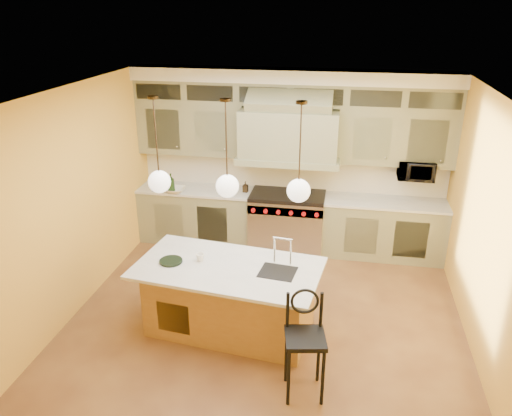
% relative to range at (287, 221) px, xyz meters
% --- Properties ---
extents(floor, '(5.00, 5.00, 0.00)m').
position_rel_range_xyz_m(floor, '(0.00, -2.14, -0.49)').
color(floor, brown).
rests_on(floor, ground).
extents(ceiling, '(5.00, 5.00, 0.00)m').
position_rel_range_xyz_m(ceiling, '(0.00, -2.14, 2.41)').
color(ceiling, white).
rests_on(ceiling, wall_back).
extents(wall_back, '(5.00, 0.00, 5.00)m').
position_rel_range_xyz_m(wall_back, '(0.00, 0.36, 0.96)').
color(wall_back, gold).
rests_on(wall_back, ground).
extents(wall_front, '(5.00, 0.00, 5.00)m').
position_rel_range_xyz_m(wall_front, '(0.00, -4.64, 0.96)').
color(wall_front, gold).
rests_on(wall_front, ground).
extents(wall_left, '(0.00, 5.00, 5.00)m').
position_rel_range_xyz_m(wall_left, '(-2.50, -2.14, 0.96)').
color(wall_left, gold).
rests_on(wall_left, ground).
extents(wall_right, '(0.00, 5.00, 5.00)m').
position_rel_range_xyz_m(wall_right, '(2.50, -2.14, 0.96)').
color(wall_right, gold).
rests_on(wall_right, ground).
extents(back_cabinetry, '(5.00, 0.77, 2.90)m').
position_rel_range_xyz_m(back_cabinetry, '(0.00, 0.09, 0.94)').
color(back_cabinetry, gray).
rests_on(back_cabinetry, floor).
extents(range, '(1.20, 0.74, 0.96)m').
position_rel_range_xyz_m(range, '(0.00, 0.00, 0.00)').
color(range, silver).
rests_on(range, floor).
extents(kitchen_island, '(2.31, 1.42, 1.35)m').
position_rel_range_xyz_m(kitchen_island, '(-0.39, -2.40, -0.01)').
color(kitchen_island, olive).
rests_on(kitchen_island, floor).
extents(counter_stool, '(0.48, 0.48, 1.16)m').
position_rel_range_xyz_m(counter_stool, '(0.60, -3.30, 0.18)').
color(counter_stool, black).
rests_on(counter_stool, floor).
extents(microwave, '(0.54, 0.37, 0.30)m').
position_rel_range_xyz_m(microwave, '(1.95, 0.11, 0.96)').
color(microwave, black).
rests_on(microwave, back_cabinetry).
extents(oil_bottle_a, '(0.13, 0.13, 0.31)m').
position_rel_range_xyz_m(oil_bottle_a, '(-1.89, -0.22, 0.61)').
color(oil_bottle_a, '#193213').
rests_on(oil_bottle_a, back_cabinetry).
extents(oil_bottle_b, '(0.09, 0.09, 0.18)m').
position_rel_range_xyz_m(oil_bottle_b, '(-0.70, 0.01, 0.54)').
color(oil_bottle_b, black).
rests_on(oil_bottle_b, back_cabinetry).
extents(fruit_bowl, '(0.34, 0.34, 0.08)m').
position_rel_range_xyz_m(fruit_bowl, '(-1.83, -0.22, 0.49)').
color(fruit_bowl, white).
rests_on(fruit_bowl, back_cabinetry).
extents(cup, '(0.11, 0.11, 0.10)m').
position_rel_range_xyz_m(cup, '(-0.77, -2.37, 0.48)').
color(cup, white).
rests_on(cup, kitchen_island).
extents(pendant_left, '(0.26, 0.26, 1.11)m').
position_rel_range_xyz_m(pendant_left, '(-1.20, -2.39, 1.46)').
color(pendant_left, '#2D2319').
rests_on(pendant_left, ceiling).
extents(pendant_center, '(0.26, 0.26, 1.11)m').
position_rel_range_xyz_m(pendant_center, '(-0.40, -2.39, 1.46)').
color(pendant_center, '#2D2319').
rests_on(pendant_center, ceiling).
extents(pendant_right, '(0.26, 0.26, 1.11)m').
position_rel_range_xyz_m(pendant_right, '(0.40, -2.39, 1.46)').
color(pendant_right, '#2D2319').
rests_on(pendant_right, ceiling).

